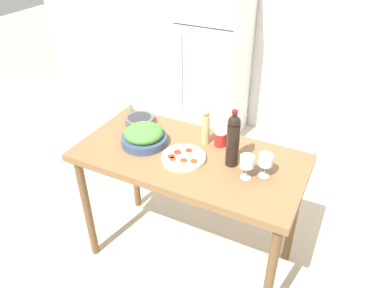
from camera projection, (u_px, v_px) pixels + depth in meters
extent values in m
plane|color=#BCAD93|center=(190.00, 254.00, 2.86)|extent=(14.00, 14.00, 0.00)
cube|color=silver|center=(284.00, 16.00, 3.72)|extent=(6.40, 0.06, 2.60)
cube|color=white|center=(214.00, 57.00, 3.88)|extent=(0.62, 0.62, 1.79)
cube|color=black|center=(202.00, 27.00, 3.43)|extent=(0.61, 0.01, 0.01)
cylinder|color=#B2B2B7|center=(181.00, 73.00, 3.77)|extent=(0.02, 0.02, 0.81)
cube|color=brown|center=(190.00, 158.00, 2.36)|extent=(1.44, 0.71, 0.05)
cylinder|color=brown|center=(87.00, 209.00, 2.64)|extent=(0.06, 0.06, 0.88)
cylinder|color=brown|center=(269.00, 280.00, 2.15)|extent=(0.06, 0.06, 0.88)
cylinder|color=brown|center=(134.00, 164.00, 3.09)|extent=(0.06, 0.06, 0.88)
cylinder|color=brown|center=(294.00, 215.00, 2.60)|extent=(0.06, 0.06, 0.88)
cylinder|color=black|center=(233.00, 145.00, 2.19)|extent=(0.08, 0.08, 0.28)
sphere|color=black|center=(234.00, 122.00, 2.11)|extent=(0.08, 0.08, 0.08)
cylinder|color=black|center=(235.00, 117.00, 2.09)|extent=(0.03, 0.03, 0.06)
cylinder|color=maroon|center=(235.00, 112.00, 2.07)|extent=(0.03, 0.03, 0.02)
cylinder|color=silver|center=(246.00, 177.00, 2.16)|extent=(0.06, 0.06, 0.00)
cylinder|color=silver|center=(246.00, 171.00, 2.14)|extent=(0.01, 0.01, 0.08)
cylinder|color=white|center=(247.00, 161.00, 2.10)|extent=(0.08, 0.08, 0.07)
cylinder|color=maroon|center=(247.00, 165.00, 2.11)|extent=(0.07, 0.07, 0.02)
cylinder|color=silver|center=(264.00, 175.00, 2.17)|extent=(0.06, 0.06, 0.00)
cylinder|color=silver|center=(265.00, 170.00, 2.15)|extent=(0.01, 0.01, 0.08)
cylinder|color=white|center=(266.00, 159.00, 2.11)|extent=(0.08, 0.08, 0.07)
cylinder|color=maroon|center=(266.00, 163.00, 2.12)|extent=(0.07, 0.07, 0.02)
cylinder|color=tan|center=(206.00, 130.00, 2.41)|extent=(0.05, 0.05, 0.20)
sphere|color=tan|center=(206.00, 113.00, 2.34)|extent=(0.04, 0.04, 0.04)
cylinder|color=#384C6B|center=(144.00, 140.00, 2.44)|extent=(0.30, 0.30, 0.06)
ellipsoid|color=#478438|center=(144.00, 133.00, 2.41)|extent=(0.25, 0.25, 0.10)
cylinder|color=beige|center=(184.00, 158.00, 2.30)|extent=(0.28, 0.28, 0.02)
torus|color=beige|center=(183.00, 157.00, 2.30)|extent=(0.28, 0.28, 0.02)
cylinder|color=red|center=(171.00, 156.00, 2.30)|extent=(0.05, 0.05, 0.01)
cylinder|color=red|center=(177.00, 152.00, 2.34)|extent=(0.05, 0.05, 0.01)
cylinder|color=red|center=(194.00, 161.00, 2.26)|extent=(0.04, 0.04, 0.01)
cylinder|color=red|center=(173.00, 159.00, 2.28)|extent=(0.04, 0.04, 0.01)
cylinder|color=red|center=(184.00, 160.00, 2.26)|extent=(0.04, 0.04, 0.01)
cylinder|color=red|center=(189.00, 150.00, 2.35)|extent=(0.04, 0.04, 0.01)
cylinder|color=#B2231E|center=(220.00, 139.00, 2.42)|extent=(0.08, 0.08, 0.09)
cylinder|color=white|center=(221.00, 132.00, 2.39)|extent=(0.08, 0.08, 0.01)
cylinder|color=#56565B|center=(140.00, 120.00, 2.67)|extent=(0.20, 0.20, 0.05)
cylinder|color=#2F2F32|center=(140.00, 120.00, 2.66)|extent=(0.17, 0.17, 0.04)
cube|color=#56565B|center=(133.00, 109.00, 2.78)|extent=(0.11, 0.10, 0.02)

